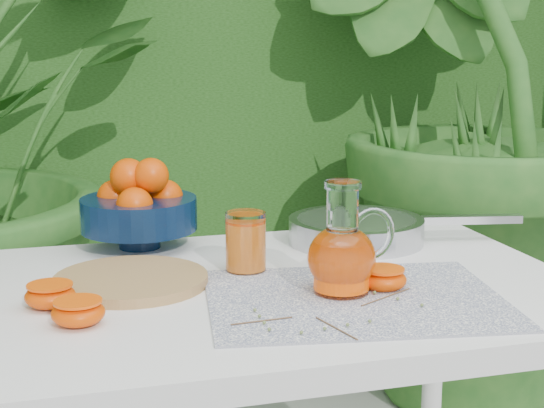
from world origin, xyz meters
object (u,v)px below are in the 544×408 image
object	(u,v)px
juice_pitcher	(343,254)
fruit_bowl	(139,206)
white_table	(275,330)
cutting_board	(131,280)
saute_pan	(358,229)

from	to	relation	value
juice_pitcher	fruit_bowl	bearing A→B (deg)	125.21
white_table	fruit_bowl	size ratio (longest dim) A/B	3.73
white_table	juice_pitcher	bearing A→B (deg)	-44.82
cutting_board	saute_pan	bearing A→B (deg)	19.15
saute_pan	juice_pitcher	bearing A→B (deg)	-115.89
white_table	cutting_board	distance (m)	0.25
cutting_board	fruit_bowl	bearing A→B (deg)	79.44
juice_pitcher	saute_pan	distance (m)	0.34
fruit_bowl	juice_pitcher	bearing A→B (deg)	-54.79
white_table	saute_pan	xyz separation A→B (m)	(0.23, 0.22, 0.11)
fruit_bowl	saute_pan	xyz separation A→B (m)	(0.42, -0.08, -0.05)
cutting_board	fruit_bowl	distance (m)	0.26
saute_pan	cutting_board	bearing A→B (deg)	-160.85
white_table	saute_pan	distance (m)	0.34
fruit_bowl	juice_pitcher	xyz separation A→B (m)	(0.27, -0.38, -0.01)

